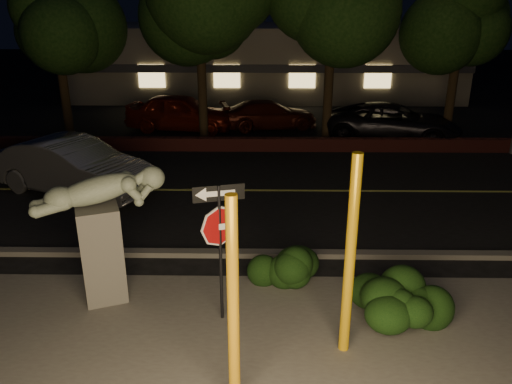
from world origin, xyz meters
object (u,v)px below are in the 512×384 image
(yellow_pole_left, at_px, (233,308))
(yellow_pole_right, at_px, (350,259))
(sculpture, at_px, (101,223))
(parked_car_darkred, at_px, (269,115))
(silver_sedan, at_px, (73,167))
(parked_car_red, at_px, (181,112))
(signpost, at_px, (220,227))
(parked_car_dark, at_px, (393,122))

(yellow_pole_left, height_order, yellow_pole_right, yellow_pole_right)
(sculpture, bearing_deg, parked_car_darkred, 55.55)
(yellow_pole_right, xyz_separation_m, sculpture, (-4.23, 1.47, -0.11))
(yellow_pole_right, xyz_separation_m, parked_car_darkred, (-1.07, 15.15, -1.04))
(yellow_pole_right, height_order, silver_sedan, yellow_pole_right)
(yellow_pole_right, bearing_deg, parked_car_red, 108.39)
(yellow_pole_left, height_order, silver_sedan, yellow_pole_left)
(yellow_pole_left, bearing_deg, signpost, 99.46)
(silver_sedan, bearing_deg, parked_car_red, 9.23)
(signpost, bearing_deg, parked_car_darkred, 71.36)
(yellow_pole_left, distance_m, parked_car_dark, 15.51)
(yellow_pole_left, height_order, parked_car_red, yellow_pole_left)
(sculpture, relative_size, parked_car_red, 0.53)
(yellow_pole_left, xyz_separation_m, signpost, (-0.34, 2.02, 0.22))
(parked_car_darkred, distance_m, parked_car_dark, 5.36)
(silver_sedan, distance_m, parked_car_dark, 12.43)
(yellow_pole_right, relative_size, sculpture, 1.32)
(signpost, height_order, silver_sedan, signpost)
(yellow_pole_left, height_order, parked_car_darkred, yellow_pole_left)
(yellow_pole_left, height_order, sculpture, yellow_pole_left)
(sculpture, distance_m, parked_car_red, 13.30)
(parked_car_darkred, bearing_deg, parked_car_dark, -123.75)
(signpost, height_order, sculpture, signpost)
(sculpture, bearing_deg, yellow_pole_right, -40.63)
(sculpture, relative_size, parked_car_darkred, 0.59)
(parked_car_red, relative_size, parked_car_dark, 0.89)
(yellow_pole_right, bearing_deg, parked_car_darkred, 94.05)
(parked_car_darkred, height_order, parked_car_dark, parked_car_dark)
(signpost, bearing_deg, parked_car_red, 86.82)
(sculpture, distance_m, parked_car_dark, 14.33)
(yellow_pole_left, xyz_separation_m, parked_car_dark, (5.61, 14.44, -0.84))
(yellow_pole_right, height_order, parked_car_red, yellow_pole_right)
(signpost, height_order, parked_car_red, signpost)
(parked_car_red, bearing_deg, yellow_pole_left, -160.30)
(sculpture, xyz_separation_m, parked_car_red, (-0.67, 13.26, -0.74))
(yellow_pole_right, bearing_deg, sculpture, 160.83)
(silver_sedan, bearing_deg, parked_car_dark, -36.62)
(silver_sedan, xyz_separation_m, parked_car_red, (1.95, 7.70, -0.00))
(signpost, bearing_deg, yellow_pole_right, -36.67)
(parked_car_dark, bearing_deg, parked_car_red, 95.47)
(signpost, distance_m, sculpture, 2.31)
(yellow_pole_right, height_order, signpost, yellow_pole_right)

